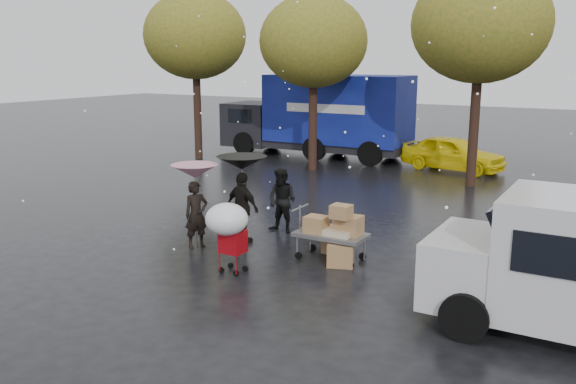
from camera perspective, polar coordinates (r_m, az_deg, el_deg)
The scene contains 13 objects.
ground at distance 13.36m, azimuth -4.54°, elevation -5.96°, with size 90.00×90.00×0.00m, color black.
person_pink at distance 13.87m, azimuth -8.58°, elevation -2.11°, with size 0.55×0.36×1.52m, color black.
person_middle at distance 14.87m, azimuth -0.56°, elevation -0.81°, with size 0.77×0.60×1.59m, color black.
person_black at distance 14.08m, azimuth -4.28°, elevation -1.48°, with size 0.97×0.40×1.66m, color black.
umbrella_pink at distance 13.65m, azimuth -8.71°, elevation 1.93°, with size 1.05×1.05×1.90m.
umbrella_black at distance 13.86m, azimuth -4.35°, elevation 2.74°, with size 1.16×1.16×2.03m.
vendor_cart at distance 12.85m, azimuth 4.36°, elevation -3.33°, with size 1.52×0.80×1.27m.
shopping_cart at distance 11.93m, azimuth -5.66°, elevation -2.90°, with size 0.84×0.84×1.46m.
blue_truck at distance 26.36m, azimuth 3.03°, elevation 7.12°, with size 8.30×2.60×3.50m.
box_ground_near at distance 12.67m, azimuth 4.95°, elevation -5.86°, with size 0.53×0.43×0.48m, color brown.
box_ground_far at distance 13.48m, azimuth 4.26°, elevation -5.03°, with size 0.43×0.34×0.34m, color brown.
yellow_taxi at distance 23.98m, azimuth 15.18°, elevation 3.53°, with size 1.57×3.90×1.33m, color yellow.
tree_row at distance 21.82m, azimuth 9.71°, elevation 14.43°, with size 21.60×4.40×7.12m.
Camera 1 is at (7.25, -10.40, 4.22)m, focal length 38.00 mm.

